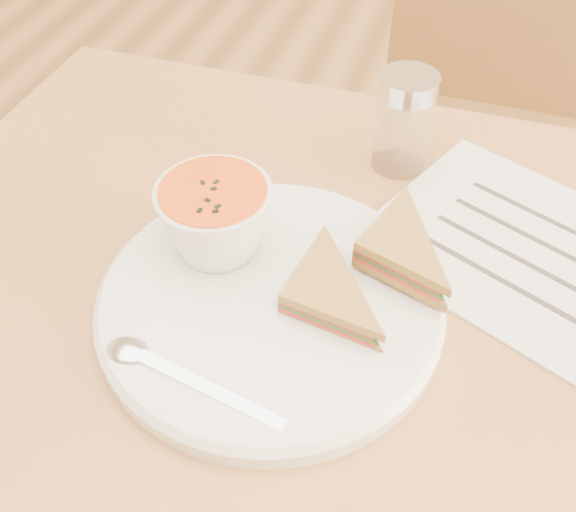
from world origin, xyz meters
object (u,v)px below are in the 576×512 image
at_px(soup_bowl, 216,221).
at_px(condiment_shaker, 403,122).
at_px(dining_table, 351,498).
at_px(chair_far, 477,154).
at_px(plate, 270,302).

height_order(soup_bowl, condiment_shaker, condiment_shaker).
height_order(dining_table, condiment_shaker, condiment_shaker).
bearing_deg(chair_far, plate, 76.95).
relative_size(dining_table, chair_far, 1.04).
distance_m(chair_far, condiment_shaker, 0.54).
relative_size(chair_far, condiment_shaker, 8.76).
bearing_deg(plate, chair_far, 75.79).
relative_size(plate, soup_bowl, 2.94).
relative_size(dining_table, plate, 3.29).
distance_m(dining_table, condiment_shaker, 0.48).
bearing_deg(chair_far, condiment_shaker, 77.94).
bearing_deg(soup_bowl, dining_table, -7.69).
bearing_deg(condiment_shaker, soup_bowl, -123.66).
height_order(dining_table, chair_far, chair_far).
xyz_separation_m(soup_bowl, condiment_shaker, (0.13, 0.20, 0.00)).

